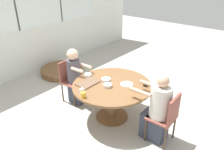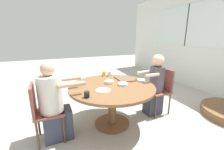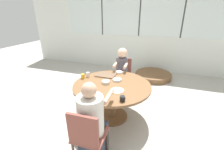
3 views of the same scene
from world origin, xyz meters
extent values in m
plane|color=#B2ADA3|center=(0.00, 0.00, 0.00)|extent=(16.00, 16.00, 0.00)
cube|color=silver|center=(0.00, 2.93, 1.40)|extent=(8.40, 0.06, 2.80)
cube|color=silver|center=(0.00, 2.89, 1.77)|extent=(5.20, 0.02, 1.18)
cube|color=#333333|center=(0.00, 2.88, 1.77)|extent=(0.04, 0.01, 1.18)
cube|color=#333333|center=(1.30, 2.88, 1.77)|extent=(0.04, 0.01, 1.18)
cylinder|color=brown|center=(0.00, 0.00, 0.69)|extent=(1.40, 1.40, 0.04)
cylinder|color=brown|center=(0.00, 0.00, 0.33)|extent=(0.14, 0.14, 0.67)
cylinder|color=brown|center=(0.00, 0.00, 0.01)|extent=(0.60, 0.60, 0.03)
cube|color=brown|center=(-0.06, 0.98, 0.44)|extent=(0.42, 0.42, 0.03)
cube|color=brown|center=(-0.07, 1.16, 0.66)|extent=(0.38, 0.06, 0.42)
cylinder|color=#4C3828|center=(0.12, 0.82, 0.21)|extent=(0.03, 0.03, 0.43)
cylinder|color=#4C3828|center=(-0.22, 0.80, 0.21)|extent=(0.03, 0.03, 0.43)
cylinder|color=#4C3828|center=(0.10, 1.16, 0.21)|extent=(0.03, 0.03, 0.43)
cylinder|color=#4C3828|center=(-0.24, 1.14, 0.21)|extent=(0.03, 0.03, 0.43)
cube|color=brown|center=(0.03, -0.98, 0.44)|extent=(0.41, 0.41, 0.03)
cube|color=brown|center=(0.03, -1.16, 0.66)|extent=(0.38, 0.05, 0.42)
cylinder|color=#4C3828|center=(-0.15, -0.81, 0.21)|extent=(0.03, 0.03, 0.43)
cylinder|color=#4C3828|center=(0.19, -0.81, 0.21)|extent=(0.03, 0.03, 0.43)
cylinder|color=#4C3828|center=(-0.14, -1.15, 0.21)|extent=(0.03, 0.03, 0.43)
cylinder|color=#4C3828|center=(0.20, -1.15, 0.21)|extent=(0.03, 0.03, 0.43)
cube|color=#333847|center=(-0.05, 0.89, 0.23)|extent=(0.25, 0.33, 0.45)
cylinder|color=#4C4751|center=(-0.06, 0.94, 0.70)|extent=(0.26, 0.26, 0.49)
sphere|color=#DBB293|center=(-0.06, 0.94, 1.05)|extent=(0.22, 0.22, 0.22)
cylinder|color=#DBB293|center=(0.08, 0.72, 0.83)|extent=(0.08, 0.29, 0.06)
cylinder|color=#DBB293|center=(-0.16, 0.71, 0.83)|extent=(0.08, 0.29, 0.06)
cube|color=#333847|center=(0.02, -0.87, 0.23)|extent=(0.31, 0.41, 0.45)
cylinder|color=beige|center=(0.03, -0.94, 0.72)|extent=(0.33, 0.33, 0.52)
sphere|color=tan|center=(0.03, -0.94, 1.07)|extent=(0.19, 0.19, 0.19)
cylinder|color=tan|center=(-0.13, -0.66, 0.86)|extent=(0.07, 0.37, 0.06)
cylinder|color=tan|center=(0.17, -0.65, 0.86)|extent=(0.07, 0.37, 0.06)
cube|color=brown|center=(-0.25, 0.35, 0.72)|extent=(0.39, 0.28, 0.02)
cylinder|color=black|center=(0.31, -0.49, 0.75)|extent=(0.07, 0.07, 0.08)
torus|color=black|center=(0.35, -0.49, 0.75)|extent=(0.01, 0.06, 0.06)
cylinder|color=gold|center=(-0.63, 0.08, 0.75)|extent=(0.07, 0.07, 0.09)
cube|color=silver|center=(-0.56, 0.17, 0.75)|extent=(0.06, 0.06, 0.10)
cylinder|color=silver|center=(-0.03, 0.57, 0.72)|extent=(0.14, 0.14, 0.03)
cylinder|color=silver|center=(0.04, 0.18, 0.72)|extent=(0.17, 0.17, 0.04)
cylinder|color=silver|center=(-0.12, 0.00, 0.73)|extent=(0.15, 0.15, 0.05)
cylinder|color=beige|center=(0.16, -0.21, 0.71)|extent=(0.23, 0.23, 0.01)
cylinder|color=brown|center=(0.63, 2.25, 0.01)|extent=(1.10, 1.10, 0.03)
cylinder|color=brown|center=(0.63, 2.25, 0.04)|extent=(1.12, 1.12, 0.03)
cylinder|color=brown|center=(0.63, 2.25, 0.07)|extent=(1.10, 1.10, 0.03)
cylinder|color=brown|center=(0.63, 2.25, 0.10)|extent=(1.12, 1.12, 0.03)
cylinder|color=brown|center=(0.63, 2.25, 0.14)|extent=(1.10, 1.10, 0.03)
camera|label=1|loc=(-2.61, -2.14, 2.56)|focal=35.00mm
camera|label=2|loc=(2.15, -0.86, 1.51)|focal=24.00mm
camera|label=3|loc=(0.75, -2.31, 1.89)|focal=24.00mm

